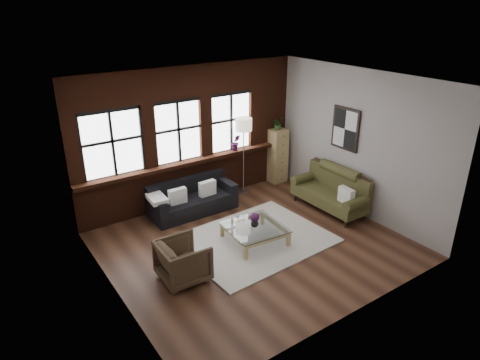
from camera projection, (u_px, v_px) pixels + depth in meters
floor at (253, 244)px, 8.49m from camera, size 5.50×5.50×0.00m
ceiling at (255, 82)px, 7.24m from camera, size 5.50×5.50×0.00m
wall_back at (189, 136)px, 9.76m from camera, size 5.50×0.00×5.50m
wall_front at (360, 224)px, 5.97m from camera, size 5.50×0.00×5.50m
wall_left at (107, 207)px, 6.43m from camera, size 0.00×5.00×5.00m
wall_right at (356, 143)px, 9.30m from camera, size 0.00×5.00×5.00m
brick_backwall at (191, 137)px, 9.71m from camera, size 5.50×0.12×3.20m
sill_ledge at (194, 161)px, 9.86m from camera, size 5.50×0.30×0.08m
window_left at (112, 144)px, 8.72m from camera, size 1.38×0.10×1.50m
window_mid at (178, 132)px, 9.51m from camera, size 1.38×0.10×1.50m
window_right at (231, 123)px, 10.23m from camera, size 1.38×0.10×1.50m
wall_poster at (346, 129)px, 9.41m from camera, size 0.05×0.74×0.94m
shag_rug at (255, 240)px, 8.62m from camera, size 2.95×2.37×0.03m
dark_sofa at (193, 198)px, 9.64m from camera, size 1.96×0.79×0.71m
pillow_a at (178, 196)px, 9.27m from camera, size 0.40×0.15×0.34m
pillow_b at (207, 188)px, 9.66m from camera, size 0.41×0.16×0.34m
vintage_settee at (329, 190)px, 9.67m from camera, size 0.83×1.87×1.00m
pillow_settee at (346, 196)px, 9.15m from camera, size 0.17×0.39×0.34m
armchair at (183, 261)px, 7.31m from camera, size 0.83×0.80×0.73m
coffee_table at (255, 234)px, 8.50m from camera, size 1.18×1.18×0.36m
vase at (255, 223)px, 8.39m from camera, size 0.18×0.18×0.17m
flowers at (255, 217)px, 8.35m from camera, size 0.18×0.18×0.18m
drawer_chest at (277, 156)px, 11.17m from camera, size 0.44×0.44×1.42m
potted_plant_top at (278, 123)px, 10.83m from camera, size 0.32×0.28×0.33m
floor_lamp at (243, 153)px, 10.40m from camera, size 0.40×0.40×2.05m
sill_plant at (236, 142)px, 10.35m from camera, size 0.27×0.25×0.40m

